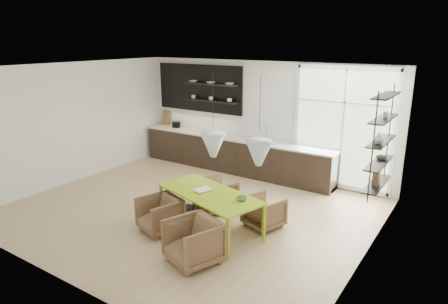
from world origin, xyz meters
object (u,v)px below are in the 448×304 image
armchair_back_left (216,195)px  armchair_front_right (193,242)px  armchair_back_right (264,212)px  armchair_front_left (160,215)px  dining_table (209,195)px  wire_stool (186,200)px

armchair_back_left → armchair_front_right: size_ratio=0.95×
armchair_back_right → armchair_front_right: (-0.33, -1.74, 0.06)m
armchair_back_right → armchair_front_left: (-1.51, -1.22, 0.03)m
armchair_back_right → armchair_front_left: armchair_front_left is taller
armchair_front_right → armchair_front_left: bearing=177.0°
armchair_back_right → armchair_front_right: size_ratio=0.84×
dining_table → armchair_back_right: 1.11m
armchair_back_left → armchair_front_right: armchair_front_right is taller
dining_table → wire_stool: dining_table is taller
dining_table → armchair_back_left: size_ratio=2.98×
armchair_back_left → armchair_back_right: armchair_back_left is taller
dining_table → armchair_back_left: 0.99m
armchair_front_right → wire_stool: (-1.27, 1.40, -0.08)m
armchair_front_left → wire_stool: 0.89m
armchair_front_left → armchair_front_right: size_ratio=0.91×
armchair_back_right → armchair_front_right: armchair_front_right is taller
armchair_back_right → armchair_front_left: 1.94m
armchair_back_left → wire_stool: bearing=72.0°
armchair_back_left → armchair_back_right: 1.19m
wire_stool → armchair_front_left: bearing=-84.2°
dining_table → armchair_front_left: dining_table is taller
armchair_back_right → wire_stool: (-1.60, -0.33, -0.03)m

